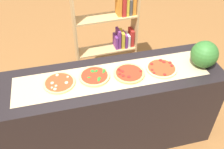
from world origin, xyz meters
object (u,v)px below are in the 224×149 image
Objects in this scene: pizza_pepperoni_2 at (129,73)px; pizza_mushroom_0 at (59,83)px; pizza_pepperoni_3 at (161,68)px; pizza_spinach_1 at (95,76)px; bookshelf at (114,35)px; watermelon at (204,54)px.

pizza_mushroom_0 is at bearing 177.60° from pizza_pepperoni_2.
pizza_spinach_1 is at bearing 176.57° from pizza_pepperoni_3.
pizza_pepperoni_3 is (0.63, -0.04, -0.00)m from pizza_spinach_1.
bookshelf is at bearing 99.71° from pizza_pepperoni_3.
pizza_pepperoni_2 is at bearing -2.40° from pizza_mushroom_0.
bookshelf reaches higher than pizza_mushroom_0.
watermelon reaches higher than pizza_pepperoni_2.
pizza_pepperoni_3 is 1.14× the size of watermelon.
pizza_mushroom_0 is at bearing 177.41° from watermelon.
pizza_pepperoni_3 is at bearing 175.43° from watermelon.
pizza_pepperoni_2 is at bearing -97.07° from bookshelf.
pizza_pepperoni_2 is 1.10m from bookshelf.
watermelon is 0.18× the size of bookshelf.
pizza_mushroom_0 and pizza_pepperoni_2 have the same top height.
pizza_spinach_1 is (0.32, 0.01, 0.00)m from pizza_mushroom_0.
pizza_mushroom_0 is 0.98× the size of pizza_pepperoni_2.
bookshelf reaches higher than watermelon.
bookshelf is (-0.58, 1.10, -0.36)m from watermelon.
pizza_spinach_1 reaches higher than pizza_pepperoni_3.
watermelon is at bearing -2.59° from pizza_mushroom_0.
bookshelf is (0.76, 1.04, -0.24)m from pizza_mushroom_0.
pizza_mushroom_0 is 0.32m from pizza_spinach_1.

